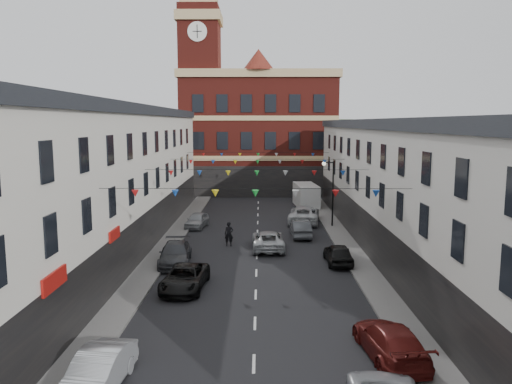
{
  "coord_description": "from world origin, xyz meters",
  "views": [
    {
      "loc": [
        0.25,
        -30.57,
        9.46
      ],
      "look_at": [
        -0.09,
        7.8,
        4.1
      ],
      "focal_mm": 35.0,
      "sensor_mm": 36.0,
      "label": 1
    }
  ],
  "objects_px": {
    "car_left_e": "(197,220)",
    "pedestrian": "(229,234)",
    "car_left_c": "(185,278)",
    "car_right_d": "(338,254)",
    "car_left_d": "(175,254)",
    "street_lamp": "(330,185)",
    "car_right_e": "(301,229)",
    "moving_car": "(268,240)",
    "white_van": "(306,195)",
    "car_right_f": "(304,214)",
    "car_left_b": "(98,372)",
    "car_right_c": "(390,341)"
  },
  "relations": [
    {
      "from": "car_right_f",
      "to": "white_van",
      "type": "distance_m",
      "value": 9.51
    },
    {
      "from": "car_left_d",
      "to": "pedestrian",
      "type": "height_order",
      "value": "pedestrian"
    },
    {
      "from": "car_left_b",
      "to": "car_right_d",
      "type": "distance_m",
      "value": 19.56
    },
    {
      "from": "car_left_b",
      "to": "car_left_e",
      "type": "bearing_deg",
      "value": 95.13
    },
    {
      "from": "car_left_d",
      "to": "car_right_c",
      "type": "distance_m",
      "value": 17.3
    },
    {
      "from": "car_left_c",
      "to": "pedestrian",
      "type": "height_order",
      "value": "pedestrian"
    },
    {
      "from": "car_left_c",
      "to": "car_left_d",
      "type": "relative_size",
      "value": 0.98
    },
    {
      "from": "car_right_f",
      "to": "moving_car",
      "type": "relative_size",
      "value": 1.16
    },
    {
      "from": "car_right_f",
      "to": "car_left_e",
      "type": "bearing_deg",
      "value": 20.28
    },
    {
      "from": "car_left_d",
      "to": "car_left_c",
      "type": "bearing_deg",
      "value": -79.28
    },
    {
      "from": "car_left_e",
      "to": "street_lamp",
      "type": "bearing_deg",
      "value": 8.37
    },
    {
      "from": "car_right_d",
      "to": "moving_car",
      "type": "bearing_deg",
      "value": -40.6
    },
    {
      "from": "car_left_d",
      "to": "car_right_d",
      "type": "relative_size",
      "value": 1.22
    },
    {
      "from": "street_lamp",
      "to": "car_right_d",
      "type": "xyz_separation_m",
      "value": [
        -1.05,
        -11.89,
        -3.21
      ]
    },
    {
      "from": "car_left_e",
      "to": "pedestrian",
      "type": "relative_size",
      "value": 2.11
    },
    {
      "from": "street_lamp",
      "to": "pedestrian",
      "type": "distance_m",
      "value": 11.58
    },
    {
      "from": "street_lamp",
      "to": "pedestrian",
      "type": "relative_size",
      "value": 3.2
    },
    {
      "from": "car_left_d",
      "to": "moving_car",
      "type": "distance_m",
      "value": 7.51
    },
    {
      "from": "street_lamp",
      "to": "white_van",
      "type": "bearing_deg",
      "value": 95.58
    },
    {
      "from": "car_left_d",
      "to": "car_right_f",
      "type": "height_order",
      "value": "car_right_f"
    },
    {
      "from": "street_lamp",
      "to": "car_right_c",
      "type": "distance_m",
      "value": 25.68
    },
    {
      "from": "street_lamp",
      "to": "car_left_c",
      "type": "distance_m",
      "value": 20.42
    },
    {
      "from": "car_right_f",
      "to": "car_left_c",
      "type": "bearing_deg",
      "value": 74.07
    },
    {
      "from": "car_left_c",
      "to": "car_right_d",
      "type": "bearing_deg",
      "value": 32.95
    },
    {
      "from": "car_left_e",
      "to": "moving_car",
      "type": "relative_size",
      "value": 0.78
    },
    {
      "from": "car_left_d",
      "to": "car_right_f",
      "type": "relative_size",
      "value": 0.84
    },
    {
      "from": "car_left_b",
      "to": "car_right_d",
      "type": "bearing_deg",
      "value": 60.9
    },
    {
      "from": "car_left_b",
      "to": "car_right_f",
      "type": "xyz_separation_m",
      "value": [
        9.9,
        30.04,
        0.1
      ]
    },
    {
      "from": "car_left_e",
      "to": "car_left_d",
      "type": "bearing_deg",
      "value": -82.37
    },
    {
      "from": "car_left_c",
      "to": "white_van",
      "type": "bearing_deg",
      "value": 75.75
    },
    {
      "from": "car_left_b",
      "to": "car_left_d",
      "type": "bearing_deg",
      "value": 94.99
    },
    {
      "from": "car_left_c",
      "to": "moving_car",
      "type": "xyz_separation_m",
      "value": [
        4.9,
        9.16,
        0.04
      ]
    },
    {
      "from": "street_lamp",
      "to": "car_right_e",
      "type": "height_order",
      "value": "street_lamp"
    },
    {
      "from": "car_left_d",
      "to": "pedestrian",
      "type": "xyz_separation_m",
      "value": [
        3.29,
        5.05,
        0.22
      ]
    },
    {
      "from": "car_right_d",
      "to": "white_van",
      "type": "bearing_deg",
      "value": -90.5
    },
    {
      "from": "car_left_e",
      "to": "car_right_d",
      "type": "relative_size",
      "value": 0.97
    },
    {
      "from": "white_van",
      "to": "pedestrian",
      "type": "height_order",
      "value": "white_van"
    },
    {
      "from": "car_left_d",
      "to": "car_left_b",
      "type": "bearing_deg",
      "value": -94.9
    },
    {
      "from": "street_lamp",
      "to": "car_left_c",
      "type": "relative_size",
      "value": 1.24
    },
    {
      "from": "street_lamp",
      "to": "pedestrian",
      "type": "xyz_separation_m",
      "value": [
        -8.72,
        -7.02,
        -2.97
      ]
    },
    {
      "from": "car_right_d",
      "to": "car_left_b",
      "type": "bearing_deg",
      "value": 55.11
    },
    {
      "from": "car_right_e",
      "to": "car_left_e",
      "type": "bearing_deg",
      "value": -23.75
    },
    {
      "from": "car_right_c",
      "to": "car_left_e",
      "type": "bearing_deg",
      "value": -72.62
    },
    {
      "from": "car_left_c",
      "to": "pedestrian",
      "type": "distance_m",
      "value": 10.31
    },
    {
      "from": "car_right_f",
      "to": "moving_car",
      "type": "distance_m",
      "value": 10.58
    },
    {
      "from": "car_left_e",
      "to": "white_van",
      "type": "distance_m",
      "value": 15.96
    },
    {
      "from": "car_right_e",
      "to": "moving_car",
      "type": "height_order",
      "value": "moving_car"
    },
    {
      "from": "pedestrian",
      "to": "car_left_d",
      "type": "bearing_deg",
      "value": -124.26
    },
    {
      "from": "car_left_e",
      "to": "pedestrian",
      "type": "bearing_deg",
      "value": -56.52
    },
    {
      "from": "car_right_e",
      "to": "moving_car",
      "type": "relative_size",
      "value": 0.83
    }
  ]
}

